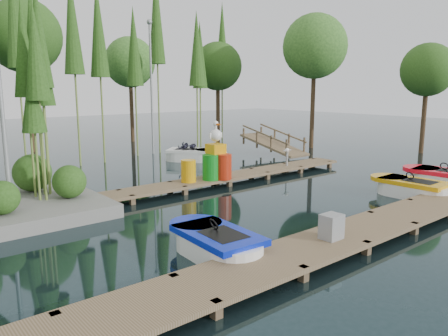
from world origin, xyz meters
TOP-DOWN VIEW (x-y plane):
  - ground_plane at (0.00, 0.00)m, footprint 90.00×90.00m
  - near_dock at (0.00, -4.50)m, footprint 18.00×1.50m
  - far_dock at (1.00, 2.50)m, footprint 15.00×1.20m
  - tree_screen at (-2.04, 10.60)m, footprint 34.42×18.53m
  - lamp_rear at (4.00, 11.00)m, footprint 0.30×0.30m
  - ramp at (9.00, 6.50)m, footprint 1.50×3.94m
  - boat_blue at (-2.66, -3.06)m, footprint 1.39×2.80m
  - boat_red at (8.19, -3.23)m, footprint 1.64×3.14m
  - boat_yellow_near at (5.80, -3.14)m, footprint 1.33×2.80m
  - boat_white_far at (4.25, 7.68)m, footprint 2.81×2.96m
  - utility_cabinet at (-0.47, -4.50)m, footprint 0.47×0.39m
  - yellow_barrel at (0.48, 2.50)m, footprint 0.54×0.54m
  - drum_cluster at (1.69, 2.34)m, footprint 1.26×1.15m
  - seagull_post at (5.71, 2.50)m, footprint 0.48×0.26m

SIDE VIEW (x-z plane):
  - ground_plane at x=0.00m, z-range 0.00..0.00m
  - far_dock at x=1.00m, z-range -0.02..0.48m
  - near_dock at x=0.00m, z-range -0.02..0.48m
  - boat_blue at x=-2.66m, z-range -0.19..0.73m
  - boat_yellow_near at x=5.80m, z-range -0.20..0.73m
  - boat_red at x=8.19m, z-range -0.21..0.80m
  - boat_white_far at x=4.25m, z-range -0.37..0.97m
  - utility_cabinet at x=-0.47m, z-range 0.30..0.87m
  - ramp at x=9.00m, z-range -0.16..1.33m
  - yellow_barrel at x=0.48m, z-range 0.30..1.11m
  - seagull_post at x=5.71m, z-range 0.44..1.21m
  - drum_cluster at x=1.69m, z-range -0.15..2.02m
  - lamp_rear at x=4.00m, z-range 0.64..7.89m
  - tree_screen at x=-2.04m, z-range 0.96..11.27m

